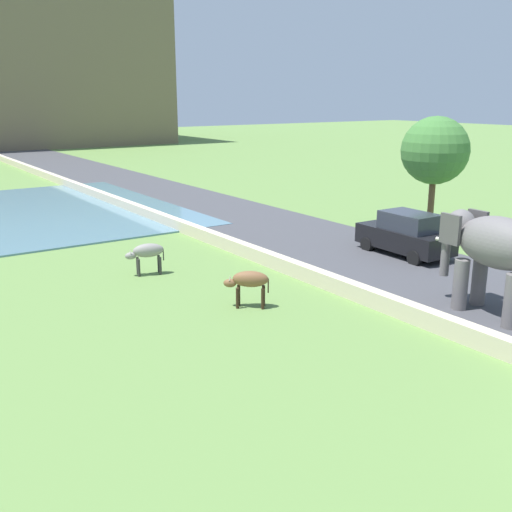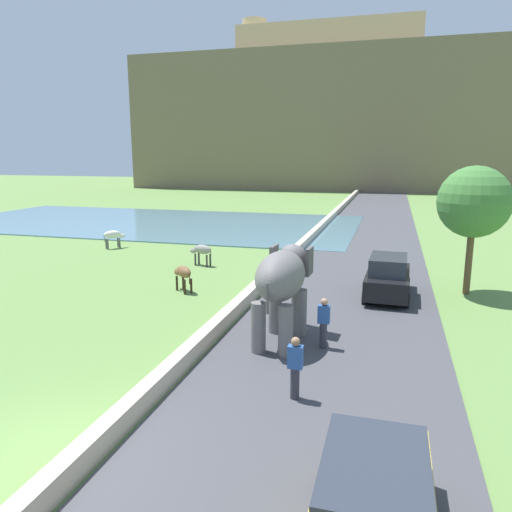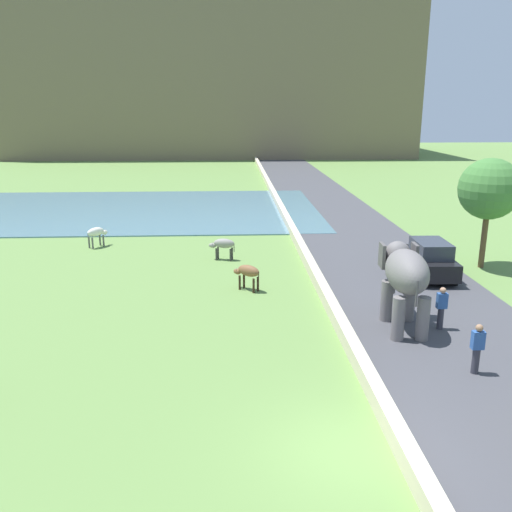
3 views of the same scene
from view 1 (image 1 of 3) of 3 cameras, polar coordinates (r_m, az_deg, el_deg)
road_surface at (r=28.67m, az=1.69°, el=2.57°), size 7.00×120.00×0.06m
barrier_wall at (r=24.93m, az=-2.67°, el=1.20°), size 0.40×110.00×0.53m
elephant at (r=18.36m, az=21.77°, el=0.71°), size 1.55×3.50×2.99m
car_black at (r=24.56m, az=14.21°, el=2.04°), size 1.89×4.05×1.80m
cow_grey at (r=21.66m, az=-10.45°, el=0.36°), size 1.42×0.72×1.15m
cow_brown at (r=18.01m, az=-0.70°, el=-2.41°), size 1.28×1.14×1.15m
tree_near at (r=27.54m, az=16.83°, el=9.64°), size 2.97×2.97×5.44m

